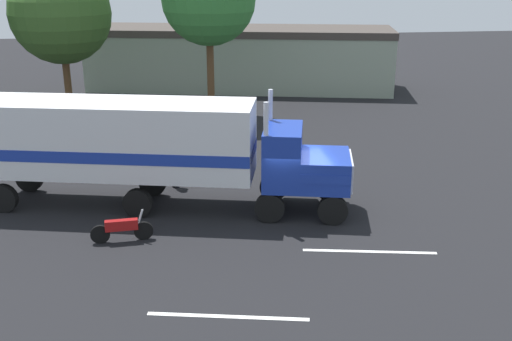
{
  "coord_description": "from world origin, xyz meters",
  "views": [
    {
      "loc": [
        -4.32,
        -20.43,
        9.0
      ],
      "look_at": [
        -1.38,
        0.57,
        1.6
      ],
      "focal_mm": 41.61,
      "sensor_mm": 36.0,
      "label": 1
    }
  ],
  "objects_px": {
    "person_bystander": "(175,167)",
    "tree_center": "(60,14)",
    "semi_truck": "(145,144)",
    "parked_car": "(102,140)",
    "motorcycle": "(122,228)"
  },
  "relations": [
    {
      "from": "person_bystander",
      "to": "semi_truck",
      "type": "bearing_deg",
      "value": -119.32
    },
    {
      "from": "semi_truck",
      "to": "person_bystander",
      "type": "xyz_separation_m",
      "value": [
        1.07,
        1.91,
        -1.63
      ]
    },
    {
      "from": "semi_truck",
      "to": "parked_car",
      "type": "bearing_deg",
      "value": 109.56
    },
    {
      "from": "parked_car",
      "to": "tree_center",
      "type": "relative_size",
      "value": 0.5
    },
    {
      "from": "semi_truck",
      "to": "person_bystander",
      "type": "height_order",
      "value": "semi_truck"
    },
    {
      "from": "semi_truck",
      "to": "tree_center",
      "type": "height_order",
      "value": "tree_center"
    },
    {
      "from": "person_bystander",
      "to": "tree_center",
      "type": "bearing_deg",
      "value": 114.72
    },
    {
      "from": "motorcycle",
      "to": "tree_center",
      "type": "relative_size",
      "value": 0.23
    },
    {
      "from": "person_bystander",
      "to": "tree_center",
      "type": "xyz_separation_m",
      "value": [
        -6.42,
        13.96,
        5.3
      ]
    },
    {
      "from": "semi_truck",
      "to": "tree_center",
      "type": "bearing_deg",
      "value": 108.64
    },
    {
      "from": "parked_car",
      "to": "tree_center",
      "type": "height_order",
      "value": "tree_center"
    },
    {
      "from": "parked_car",
      "to": "tree_center",
      "type": "xyz_separation_m",
      "value": [
        -2.92,
        9.03,
        5.39
      ]
    },
    {
      "from": "person_bystander",
      "to": "tree_center",
      "type": "height_order",
      "value": "tree_center"
    },
    {
      "from": "semi_truck",
      "to": "motorcycle",
      "type": "bearing_deg",
      "value": -104.34
    },
    {
      "from": "parked_car",
      "to": "motorcycle",
      "type": "height_order",
      "value": "parked_car"
    }
  ]
}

